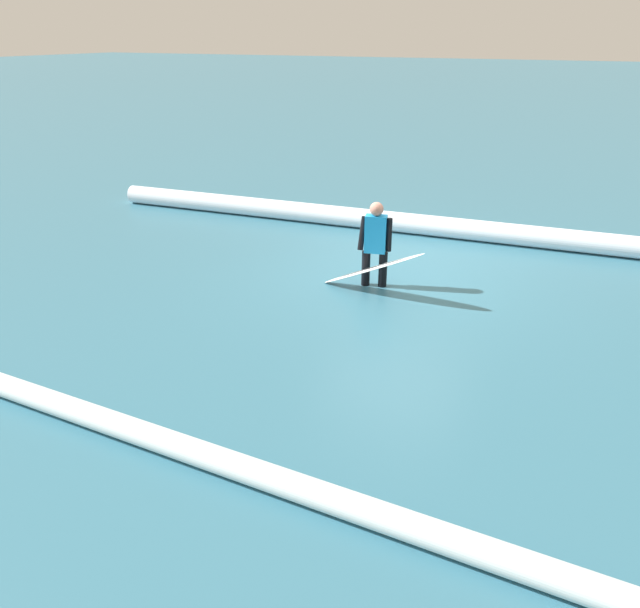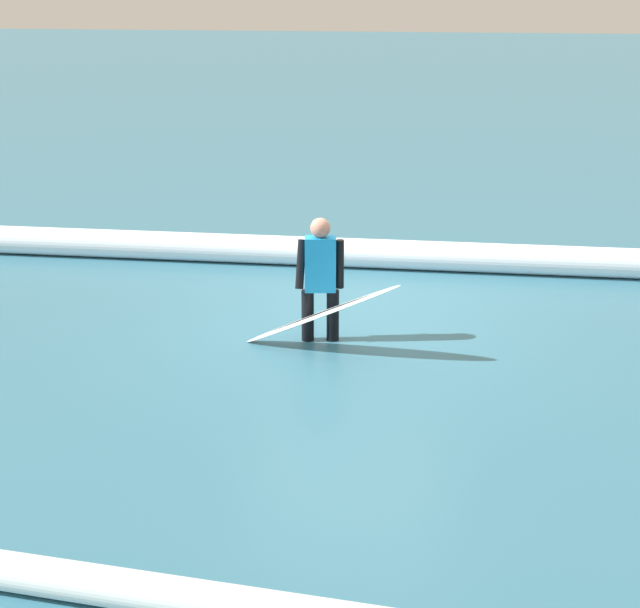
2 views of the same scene
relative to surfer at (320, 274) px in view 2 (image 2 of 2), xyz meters
The scene contains 4 objects.
ground_plane 1.06m from the surfer, 106.73° to the right, with size 182.93×182.93×0.00m, color #32697F.
surfer is the anchor object (origin of this frame).
surfboard 0.51m from the surfer, 103.33° to the left, with size 1.80×0.54×0.89m.
wave_crest_foreground 3.30m from the surfer, 106.91° to the right, with size 0.41×0.41×16.43m, color white.
Camera 2 is at (-1.96, 10.34, 3.69)m, focal length 52.64 mm.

